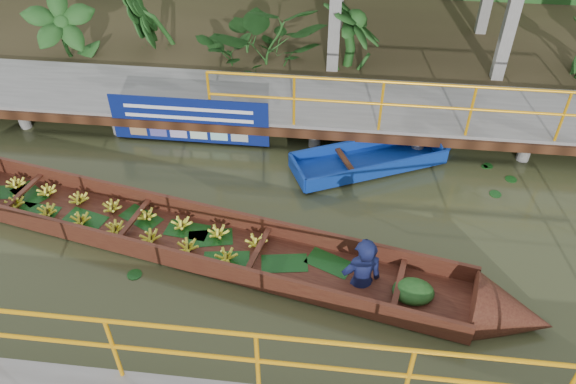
# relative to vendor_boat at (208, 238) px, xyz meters

# --- Properties ---
(ground) EXTENTS (80.00, 80.00, 0.00)m
(ground) POSITION_rel_vendor_boat_xyz_m (0.45, 0.33, -0.23)
(ground) COLOR #30351A
(ground) RESTS_ON ground
(land_strip) EXTENTS (30.00, 8.00, 0.45)m
(land_strip) POSITION_rel_vendor_boat_xyz_m (0.45, 7.83, -0.00)
(land_strip) COLOR #332A19
(land_strip) RESTS_ON ground
(far_dock) EXTENTS (16.00, 2.06, 1.66)m
(far_dock) POSITION_rel_vendor_boat_xyz_m (0.47, 3.76, 0.25)
(far_dock) COLOR slate
(far_dock) RESTS_ON ground
(vendor_boat) EXTENTS (10.72, 3.25, 2.18)m
(vendor_boat) POSITION_rel_vendor_boat_xyz_m (0.00, 0.00, 0.00)
(vendor_boat) COLOR #35140E
(vendor_boat) RESTS_ON ground
(moored_blue_boat) EXTENTS (3.36, 2.16, 0.79)m
(moored_blue_boat) POSITION_rel_vendor_boat_xyz_m (3.23, 2.80, -0.09)
(moored_blue_boat) COLOR navy
(moored_blue_boat) RESTS_ON ground
(blue_banner) EXTENTS (3.09, 0.04, 0.97)m
(blue_banner) POSITION_rel_vendor_boat_xyz_m (-0.97, 2.81, 0.33)
(blue_banner) COLOR navy
(blue_banner) RESTS_ON ground
(tropical_plants) EXTENTS (14.21, 1.21, 1.51)m
(tropical_plants) POSITION_rel_vendor_boat_xyz_m (1.77, 5.63, 0.98)
(tropical_plants) COLOR #174215
(tropical_plants) RESTS_ON ground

